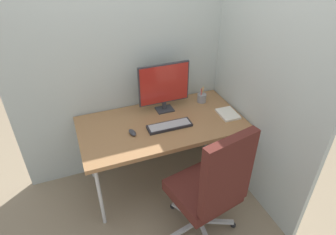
# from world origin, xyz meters

# --- Properties ---
(ground_plane) EXTENTS (8.00, 8.00, 0.00)m
(ground_plane) POSITION_xyz_m (0.00, 0.00, 0.00)
(ground_plane) COLOR gray
(wall_back) EXTENTS (2.62, 0.04, 2.80)m
(wall_back) POSITION_xyz_m (0.00, 0.43, 1.40)
(wall_back) COLOR #B7C1BC
(wall_back) RESTS_ON ground_plane
(wall_side_right) EXTENTS (0.04, 1.88, 2.80)m
(wall_side_right) POSITION_xyz_m (0.80, -0.15, 1.40)
(wall_side_right) COLOR #B7C1BC
(wall_side_right) RESTS_ON ground_plane
(desk) EXTENTS (1.54, 0.80, 0.74)m
(desk) POSITION_xyz_m (0.00, 0.00, 0.70)
(desk) COLOR #996B42
(desk) RESTS_ON ground_plane
(office_chair) EXTENTS (0.63, 0.62, 1.16)m
(office_chair) POSITION_xyz_m (0.13, -0.76, 0.59)
(office_chair) COLOR black
(office_chair) RESTS_ON ground_plane
(monitor) EXTENTS (0.51, 0.13, 0.49)m
(monitor) POSITION_xyz_m (0.10, 0.21, 1.01)
(monitor) COLOR #333338
(monitor) RESTS_ON desk
(keyboard) EXTENTS (0.42, 0.14, 0.03)m
(keyboard) POSITION_xyz_m (0.04, -0.09, 0.75)
(keyboard) COLOR black
(keyboard) RESTS_ON desk
(mouse) EXTENTS (0.07, 0.12, 0.04)m
(mouse) POSITION_xyz_m (-0.30, -0.07, 0.76)
(mouse) COLOR #333338
(mouse) RESTS_ON desk
(pen_holder) EXTENTS (0.09, 0.09, 0.16)m
(pen_holder) POSITION_xyz_m (0.52, 0.21, 0.79)
(pen_holder) COLOR gray
(pen_holder) RESTS_ON desk
(notebook) EXTENTS (0.18, 0.23, 0.02)m
(notebook) POSITION_xyz_m (0.65, -0.11, 0.75)
(notebook) COLOR silver
(notebook) RESTS_ON desk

